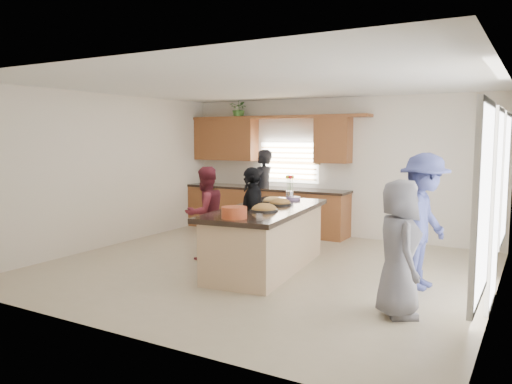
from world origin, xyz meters
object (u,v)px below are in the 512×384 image
Objects in this scene: woman_left_back at (262,191)px; woman_left_mid at (205,213)px; woman_left_front at (252,218)px; woman_right_back at (423,221)px; island at (266,240)px; salad_bowl at (234,212)px; woman_right_front at (399,248)px.

woman_left_mid is (0.31, -2.49, -0.11)m from woman_left_back.
woman_left_front is 2.48m from woman_right_back.
island is 8.30× the size of salad_bowl.
salad_bowl is 2.16m from woman_right_front.
island is at bearing 105.20° from woman_left_mid.
woman_left_front is (1.00, -0.18, 0.02)m from woman_left_mid.
island is at bearing 95.72° from salad_bowl.
woman_left_front is at bearing 29.55° from woman_left_back.
woman_left_mid is (-1.18, 0.06, 0.32)m from island.
island is 0.40m from woman_left_front.
salad_bowl is 1.75m from woman_left_mid.
woman_right_back reaches higher than woman_left_back.
woman_right_front is at bearing 1.60° from salad_bowl.
woman_right_front is at bearing 49.76° from woman_left_back.
woman_right_front is (2.44, -0.91, -0.01)m from woman_left_front.
woman_left_mid is 3.60m from woman_right_front.
woman_right_back reaches higher than woman_left_front.
salad_bowl is 0.19× the size of woman_left_back.
woman_right_back is at bearing -30.08° from woman_right_front.
salad_bowl is (0.11, -1.09, 0.58)m from island.
woman_left_mid is at bearing 43.09° from woman_right_front.
salad_bowl is at bearing 66.38° from woman_left_mid.
island is at bearing 90.62° from woman_left_front.
woman_left_back reaches higher than woman_right_front.
island is 1.24m from salad_bowl.
salad_bowl is 0.22× the size of woman_right_front.
woman_left_front is at bearing -154.37° from island.
woman_right_front reaches higher than woman_left_mid.
salad_bowl is at bearing -90.98° from island.
salad_bowl reaches higher than island.
woman_right_back reaches higher than island.
woman_right_back reaches higher than woman_right_front.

